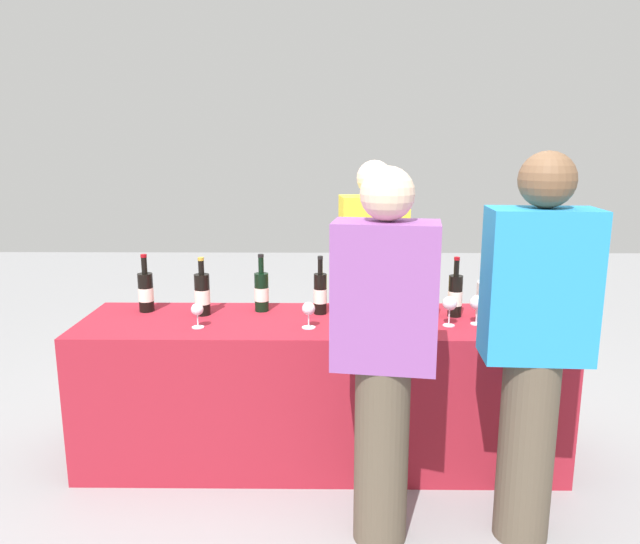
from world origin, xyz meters
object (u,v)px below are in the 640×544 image
(wine_bottle_5, at_px, (393,294))
(guest_1, at_px, (534,341))
(wine_bottle_4, at_px, (360,292))
(wine_bottle_6, at_px, (431,297))
(wine_glass_3, at_px, (450,304))
(wine_bottle_0, at_px, (146,291))
(wine_bottle_3, at_px, (320,293))
(wine_glass_1, at_px, (309,310))
(wine_glass_0, at_px, (197,311))
(wine_bottle_2, at_px, (262,291))
(guest_0, at_px, (384,350))
(server_pouring, at_px, (372,280))
(wine_glass_4, at_px, (477,303))
(ice_bucket, at_px, (495,299))
(wine_glass_2, at_px, (359,303))
(wine_bottle_7, at_px, (455,295))
(wine_bottle_1, at_px, (202,294))

(wine_bottle_5, relative_size, guest_1, 0.19)
(wine_bottle_4, bearing_deg, wine_bottle_6, -6.34)
(wine_glass_3, bearing_deg, wine_bottle_0, 171.14)
(wine_bottle_3, bearing_deg, wine_bottle_6, -6.00)
(wine_bottle_4, distance_m, wine_glass_1, 0.35)
(wine_glass_0, relative_size, wine_glass_3, 0.82)
(wine_bottle_2, distance_m, guest_0, 1.02)
(wine_glass_1, bearing_deg, server_pouring, 62.90)
(wine_bottle_0, height_order, wine_bottle_5, wine_bottle_0)
(wine_bottle_2, xyz_separation_m, guest_0, (0.57, -0.84, -0.03))
(wine_glass_0, xyz_separation_m, wine_glass_4, (1.37, 0.07, 0.02))
(wine_bottle_0, relative_size, wine_glass_0, 2.52)
(wine_bottle_0, height_order, wine_bottle_4, wine_bottle_4)
(wine_bottle_5, distance_m, ice_bucket, 0.53)
(wine_bottle_6, relative_size, wine_glass_2, 2.06)
(wine_bottle_2, bearing_deg, wine_bottle_4, -7.59)
(wine_bottle_2, height_order, guest_1, guest_1)
(wine_bottle_5, bearing_deg, guest_1, -57.98)
(wine_bottle_3, distance_m, wine_glass_4, 0.80)
(guest_1, bearing_deg, wine_bottle_4, 134.39)
(wine_bottle_7, xyz_separation_m, guest_0, (-0.44, -0.75, -0.03))
(wine_bottle_5, xyz_separation_m, ice_bucket, (0.53, -0.04, -0.02))
(wine_bottle_5, bearing_deg, ice_bucket, -3.88)
(server_pouring, relative_size, guest_1, 0.96)
(wine_bottle_4, xyz_separation_m, server_pouring, (0.10, 0.48, -0.05))
(wine_bottle_7, bearing_deg, wine_bottle_4, 177.58)
(wine_bottle_7, bearing_deg, wine_glass_0, -170.72)
(wine_bottle_4, height_order, wine_glass_3, wine_bottle_4)
(wine_bottle_1, bearing_deg, wine_bottle_3, 2.60)
(server_pouring, bearing_deg, ice_bucket, 133.60)
(wine_bottle_4, height_order, wine_bottle_7, wine_bottle_4)
(wine_bottle_3, bearing_deg, wine_glass_1, -102.13)
(wine_glass_2, relative_size, wine_glass_4, 1.00)
(wine_bottle_3, relative_size, wine_glass_2, 2.09)
(wine_glass_0, bearing_deg, wine_bottle_7, 9.28)
(wine_bottle_0, height_order, wine_glass_1, wine_bottle_0)
(wine_bottle_0, distance_m, wine_bottle_6, 1.51)
(wine_bottle_6, distance_m, wine_bottle_7, 0.13)
(wine_glass_3, xyz_separation_m, guest_0, (-0.38, -0.58, -0.03))
(wine_bottle_4, bearing_deg, wine_glass_2, -93.99)
(wine_glass_1, distance_m, wine_glass_4, 0.84)
(server_pouring, bearing_deg, wine_glass_3, 109.54)
(wine_glass_2, distance_m, guest_1, 0.89)
(wine_glass_0, xyz_separation_m, server_pouring, (0.90, 0.71, -0.01))
(wine_bottle_5, bearing_deg, wine_bottle_7, -6.63)
(wine_bottle_4, relative_size, wine_bottle_6, 1.09)
(wine_bottle_7, height_order, wine_glass_2, wine_bottle_7)
(wine_bottle_6, relative_size, ice_bucket, 1.57)
(wine_bottle_0, height_order, wine_glass_4, wine_bottle_0)
(wine_bottle_0, bearing_deg, wine_glass_2, -10.58)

